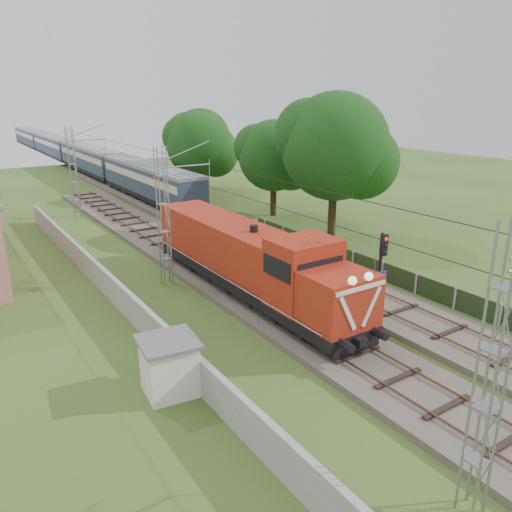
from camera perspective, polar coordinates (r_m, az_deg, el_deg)
ground at (r=22.09m, az=10.26°, el=-11.10°), size 140.00×140.00×0.00m
track_main at (r=26.94m, az=0.07°, el=-4.83°), size 4.20×70.00×0.45m
track_side at (r=39.95m, az=-4.16°, el=2.78°), size 4.20×80.00×0.45m
catenary at (r=28.66m, az=-10.43°, el=4.41°), size 3.31×70.00×8.00m
boundary_wall at (r=28.50m, az=-16.63°, el=-3.09°), size 0.25×40.00×1.50m
fence at (r=29.13m, az=17.85°, el=-3.06°), size 0.12×32.00×1.20m
locomotive at (r=26.80m, az=-0.79°, el=-0.28°), size 2.98×17.02×4.32m
coach_rake at (r=83.07m, az=-20.45°, el=11.19°), size 2.85×84.98×3.29m
signal_post at (r=23.88m, az=14.15°, el=-0.79°), size 0.51×0.40×4.61m
relay_hut at (r=19.12m, az=-9.88°, el=-12.26°), size 2.30×2.30×2.14m
tree_a at (r=38.51m, az=9.17°, el=12.10°), size 8.45×8.05×10.95m
tree_b at (r=45.32m, az=2.14°, el=11.30°), size 6.64×6.32×8.61m
tree_c at (r=52.44m, az=-6.45°, el=12.43°), size 7.00×6.67×9.07m
tree_d at (r=59.19m, az=-6.23°, el=13.14°), size 7.09×6.75×9.19m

